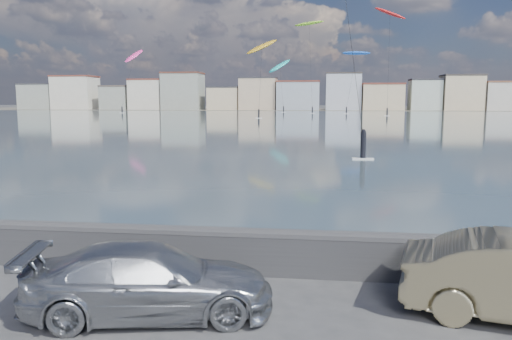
{
  "coord_description": "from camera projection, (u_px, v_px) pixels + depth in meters",
  "views": [
    {
      "loc": [
        2.55,
        -8.04,
        3.91
      ],
      "look_at": [
        1.0,
        4.0,
        2.2
      ],
      "focal_mm": 35.0,
      "sensor_mm": 36.0,
      "label": 1
    }
  ],
  "objects": [
    {
      "name": "kitesurfer_5",
      "position": [
        134.0,
        57.0,
        160.53
      ],
      "size": [
        5.93,
        18.17,
        20.71
      ],
      "color": "#E5338C",
      "rests_on": "ground"
    },
    {
      "name": "far_shore_strip",
      "position": [
        314.0,
        109.0,
        205.19
      ],
      "size": [
        500.0,
        60.0,
        0.0
      ],
      "primitive_type": "cube",
      "color": "#4C473D",
      "rests_on": "ground"
    },
    {
      "name": "bay_water",
      "position": [
        307.0,
        120.0,
        98.63
      ],
      "size": [
        500.0,
        177.0,
        0.0
      ],
      "primitive_type": "cube",
      "color": "#334350",
      "rests_on": "ground"
    },
    {
      "name": "kitesurfer_11",
      "position": [
        280.0,
        67.0,
        162.13
      ],
      "size": [
        8.25,
        10.51,
        17.57
      ],
      "color": "#19BFBF",
      "rests_on": "ground"
    },
    {
      "name": "kitesurfer_4",
      "position": [
        390.0,
        15.0,
        124.43
      ],
      "size": [
        8.25,
        8.5,
        27.29
      ],
      "color": "red",
      "rests_on": "ground"
    },
    {
      "name": "kitesurfer_15",
      "position": [
        262.0,
        48.0,
        114.25
      ],
      "size": [
        8.0,
        13.08,
        18.32
      ],
      "color": "#BF8C19",
      "rests_on": "ground"
    },
    {
      "name": "kitesurfer_6",
      "position": [
        356.0,
        54.0,
        146.29
      ],
      "size": [
        9.07,
        11.6,
        18.17
      ],
      "color": "blue",
      "rests_on": "ground"
    },
    {
      "name": "kitesurfer_3",
      "position": [
        309.0,
        25.0,
        149.35
      ],
      "size": [
        9.22,
        9.68,
        27.6
      ],
      "color": "#8CD826",
      "rests_on": "ground"
    },
    {
      "name": "car_silver",
      "position": [
        150.0,
        280.0,
        9.08
      ],
      "size": [
        4.76,
        2.69,
        1.3
      ],
      "primitive_type": "imported",
      "rotation": [
        0.0,
        0.0,
        1.77
      ],
      "color": "#ADB0B5",
      "rests_on": "ground"
    },
    {
      "name": "far_buildings",
      "position": [
        317.0,
        94.0,
        190.43
      ],
      "size": [
        240.79,
        13.26,
        14.6
      ],
      "color": "gray",
      "rests_on": "ground"
    },
    {
      "name": "ground",
      "position": [
        171.0,
        324.0,
        8.76
      ],
      "size": [
        700.0,
        700.0,
        0.0
      ],
      "primitive_type": "plane",
      "color": "#333335",
      "rests_on": "ground"
    },
    {
      "name": "seawall",
      "position": [
        205.0,
        248.0,
        11.34
      ],
      "size": [
        400.0,
        0.36,
        1.08
      ],
      "color": "#28282B",
      "rests_on": "ground"
    }
  ]
}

